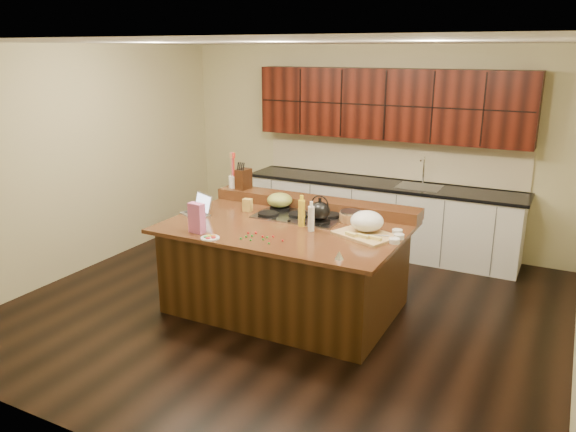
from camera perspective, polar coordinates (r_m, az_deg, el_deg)
The scene contains 35 objects.
room at distance 5.59m, azimuth -0.24°, elevation 3.31°, with size 5.52×5.02×2.72m.
island at distance 5.86m, azimuth -0.23°, elevation -5.15°, with size 2.40×1.60×0.92m.
back_ledge at distance 6.29m, azimuth 2.72°, elevation 1.33°, with size 2.40×0.30×0.12m, color black.
cooktop at distance 5.96m, azimuth 1.11°, elevation 0.02°, with size 0.92×0.52×0.05m.
back_counter at distance 7.57m, azimuth 9.65°, elevation 3.76°, with size 3.70×0.66×2.40m.
kettle at distance 5.69m, azimuth 3.24°, elevation 0.51°, with size 0.22×0.22×0.19m, color black.
green_bowl at distance 6.17m, azimuth -0.85°, elevation 1.64°, with size 0.28×0.28×0.15m, color olive.
laptop at distance 6.14m, azimuth -9.06°, elevation 0.72°, with size 0.39×0.36×0.22m.
oil_bottle at distance 5.63m, azimuth 1.39°, elevation 0.29°, with size 0.07×0.07×0.27m, color gold.
vinegar_bottle at distance 5.48m, azimuth 2.37°, elevation -0.28°, with size 0.06×0.06×0.25m, color silver.
wooden_tray at distance 5.44m, azimuth 7.99°, elevation -0.83°, with size 0.67×0.58×0.22m.
ramekin_a at distance 5.39m, azimuth 11.20°, elevation -2.05°, with size 0.10×0.10×0.04m, color white.
ramekin_b at distance 5.52m, azimuth 11.04°, elevation -1.59°, with size 0.10×0.10×0.04m, color white.
ramekin_c at distance 5.26m, azimuth 10.77°, elevation -2.48°, with size 0.10×0.10×0.04m, color white.
strainer_bowl at distance 5.85m, azimuth 6.40°, elevation -0.10°, with size 0.24×0.24×0.09m, color #996B3F.
kitchen_timer at distance 4.80m, azimuth 5.22°, elevation -3.98°, with size 0.08×0.08×0.07m, color silver.
pink_bag at distance 5.50m, azimuth -9.26°, elevation -0.19°, with size 0.16×0.08×0.29m, color #C85E94.
candy_plate at distance 5.35m, azimuth -7.92°, elevation -2.21°, with size 0.18×0.18×0.01m, color white.
package_box at distance 6.19m, azimuth -4.13°, elevation 1.12°, with size 0.10×0.07×0.14m, color gold.
utensil_crock at distance 6.76m, azimuth -5.54°, elevation 3.49°, with size 0.12×0.12×0.14m, color white.
knife_block at distance 6.68m, azimuth -4.55°, elevation 3.78°, with size 0.12×0.19×0.24m, color black.
gumdrop_0 at distance 5.18m, azimuth -1.94°, elevation -2.65°, with size 0.02×0.02×0.02m, color red.
gumdrop_1 at distance 5.29m, azimuth -4.82°, elevation -2.29°, with size 0.02×0.02×0.02m, color #198C26.
gumdrop_2 at distance 5.33m, azimuth -2.59°, elevation -2.08°, with size 0.02×0.02×0.02m, color red.
gumdrop_3 at distance 5.31m, azimuth -2.12°, elevation -2.17°, with size 0.02×0.02×0.02m, color #198C26.
gumdrop_4 at distance 5.43m, azimuth -3.27°, elevation -1.73°, with size 0.02×0.02×0.02m, color red.
gumdrop_5 at distance 5.36m, azimuth -3.68°, elevation -2.01°, with size 0.02×0.02×0.02m, color #198C26.
gumdrop_6 at distance 5.33m, azimuth -1.52°, elevation -2.10°, with size 0.02×0.02×0.02m, color red.
gumdrop_7 at distance 5.25m, azimuth -2.55°, elevation -2.39°, with size 0.02×0.02×0.02m, color #198C26.
gumdrop_8 at distance 5.22m, azimuth -0.54°, elevation -2.50°, with size 0.02×0.02×0.02m, color red.
gumdrop_9 at distance 5.34m, azimuth -4.28°, elevation -2.09°, with size 0.02×0.02×0.02m, color #198C26.
gumdrop_10 at distance 5.44m, azimuth -4.06°, elevation -1.72°, with size 0.02×0.02×0.02m, color red.
gumdrop_11 at distance 5.24m, azimuth -3.81°, elevation -2.45°, with size 0.02×0.02×0.02m, color #198C26.
gumdrop_12 at distance 5.45m, azimuth -3.31°, elevation -1.68°, with size 0.02×0.02×0.02m, color red.
gumdrop_13 at distance 5.15m, azimuth -1.96°, elevation -2.76°, with size 0.02×0.02×0.02m, color #198C26.
Camera 1 is at (2.52, -4.82, 2.64)m, focal length 35.00 mm.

